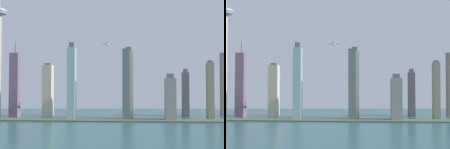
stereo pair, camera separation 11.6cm
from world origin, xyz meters
TOP-DOWN VIEW (x-y plane):
  - waterfront_pier at (0.00, 438.97)m, footprint 920.27×46.14m
  - skyscraper_0 at (-165.81, 533.15)m, footprint 22.60×24.31m
  - skyscraper_1 at (27.44, 507.87)m, footprint 21.29×21.08m
  - skyscraper_2 at (-93.97, 458.91)m, footprint 17.03×20.30m
  - skyscraper_4 at (203.67, 481.46)m, footprint 12.61×23.10m
  - skyscraper_6 at (23.23, 458.73)m, footprint 15.59×26.40m
  - skyscraper_7 at (160.83, 541.72)m, footprint 13.50×27.36m
  - skyscraper_8 at (114.94, 450.67)m, footprint 22.22×22.93m
  - skyscraper_9 at (-233.72, 499.19)m, footprint 20.36×21.90m
  - channel_buoy_0 at (-64.17, 159.66)m, footprint 1.45×1.45m
  - airplane at (-16.68, 479.69)m, footprint 26.68×30.77m

SIDE VIEW (x-z plane):
  - channel_buoy_0 at x=-64.17m, z-range 0.00..1.78m
  - waterfront_pier at x=0.00m, z-range 0.00..2.54m
  - skyscraper_8 at x=114.94m, z-range -2.73..94.52m
  - skyscraper_7 at x=160.83m, z-range -2.63..109.18m
  - skyscraper_0 at x=-165.81m, z-range -1.69..124.59m
  - skyscraper_4 at x=203.67m, z-range -1.37..125.36m
  - skyscraper_9 at x=-233.72m, z-range -13.67..161.52m
  - skyscraper_6 at x=23.23m, z-range 0.00..150.09m
  - skyscraper_1 at x=27.44m, z-range -3.37..157.30m
  - skyscraper_2 at x=-93.97m, z-range -3.45..161.46m
  - airplane at x=-16.68m, z-range 158.16..166.64m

